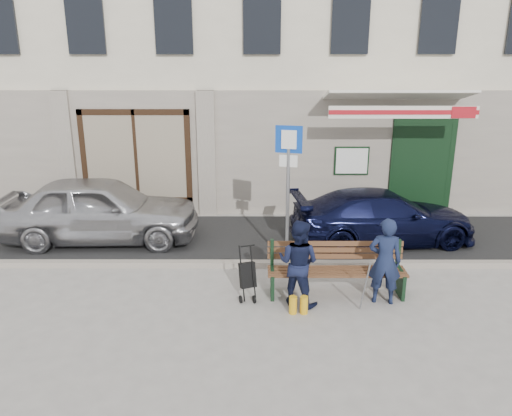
{
  "coord_description": "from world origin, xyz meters",
  "views": [
    {
      "loc": [
        -0.12,
        -7.64,
        4.07
      ],
      "look_at": [
        -0.14,
        1.6,
        1.2
      ],
      "focal_mm": 35.0,
      "sensor_mm": 36.0,
      "label": 1
    }
  ],
  "objects_px": {
    "parking_sign": "(288,173)",
    "man": "(385,261)",
    "woman": "(298,263)",
    "car_silver": "(100,209)",
    "stroller": "(248,276)",
    "car_navy": "(383,217)",
    "bench": "(334,271)"
  },
  "relations": [
    {
      "from": "parking_sign",
      "to": "man",
      "type": "xyz_separation_m",
      "value": [
        1.54,
        -1.63,
        -1.13
      ]
    },
    {
      "from": "man",
      "to": "woman",
      "type": "distance_m",
      "value": 1.45
    },
    {
      "from": "car_silver",
      "to": "man",
      "type": "bearing_deg",
      "value": -119.1
    },
    {
      "from": "man",
      "to": "stroller",
      "type": "xyz_separation_m",
      "value": [
        -2.3,
        0.13,
        -0.34
      ]
    },
    {
      "from": "car_navy",
      "to": "bench",
      "type": "xyz_separation_m",
      "value": [
        -1.46,
        -2.59,
        -0.14
      ]
    },
    {
      "from": "woman",
      "to": "stroller",
      "type": "relative_size",
      "value": 1.59
    },
    {
      "from": "car_silver",
      "to": "parking_sign",
      "type": "xyz_separation_m",
      "value": [
        4.11,
        -1.31,
        1.14
      ]
    },
    {
      "from": "man",
      "to": "parking_sign",
      "type": "bearing_deg",
      "value": -37.87
    },
    {
      "from": "bench",
      "to": "woman",
      "type": "relative_size",
      "value": 1.62
    },
    {
      "from": "car_silver",
      "to": "bench",
      "type": "height_order",
      "value": "car_silver"
    },
    {
      "from": "woman",
      "to": "parking_sign",
      "type": "bearing_deg",
      "value": -59.37
    },
    {
      "from": "parking_sign",
      "to": "woman",
      "type": "height_order",
      "value": "parking_sign"
    },
    {
      "from": "car_navy",
      "to": "woman",
      "type": "distance_m",
      "value": 3.59
    },
    {
      "from": "woman",
      "to": "man",
      "type": "bearing_deg",
      "value": -150.78
    },
    {
      "from": "car_silver",
      "to": "parking_sign",
      "type": "height_order",
      "value": "parking_sign"
    },
    {
      "from": "car_silver",
      "to": "stroller",
      "type": "height_order",
      "value": "car_silver"
    },
    {
      "from": "car_silver",
      "to": "man",
      "type": "distance_m",
      "value": 6.36
    },
    {
      "from": "bench",
      "to": "man",
      "type": "relative_size",
      "value": 1.59
    },
    {
      "from": "bench",
      "to": "man",
      "type": "bearing_deg",
      "value": -18.77
    },
    {
      "from": "car_silver",
      "to": "parking_sign",
      "type": "relative_size",
      "value": 1.56
    },
    {
      "from": "stroller",
      "to": "car_navy",
      "type": "bearing_deg",
      "value": 23.73
    },
    {
      "from": "woman",
      "to": "car_navy",
      "type": "bearing_deg",
      "value": -98.56
    },
    {
      "from": "car_navy",
      "to": "bench",
      "type": "distance_m",
      "value": 2.97
    },
    {
      "from": "car_silver",
      "to": "bench",
      "type": "xyz_separation_m",
      "value": [
        4.85,
        -2.66,
        -0.28
      ]
    },
    {
      "from": "car_navy",
      "to": "parking_sign",
      "type": "bearing_deg",
      "value": 111.63
    },
    {
      "from": "parking_sign",
      "to": "man",
      "type": "height_order",
      "value": "parking_sign"
    },
    {
      "from": "car_silver",
      "to": "stroller",
      "type": "xyz_separation_m",
      "value": [
        3.35,
        -2.8,
        -0.33
      ]
    },
    {
      "from": "car_silver",
      "to": "man",
      "type": "relative_size",
      "value": 2.89
    },
    {
      "from": "car_silver",
      "to": "car_navy",
      "type": "distance_m",
      "value": 6.31
    },
    {
      "from": "man",
      "to": "bench",
      "type": "bearing_deg",
      "value": -10.08
    },
    {
      "from": "bench",
      "to": "stroller",
      "type": "height_order",
      "value": "bench"
    },
    {
      "from": "bench",
      "to": "woman",
      "type": "height_order",
      "value": "woman"
    }
  ]
}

